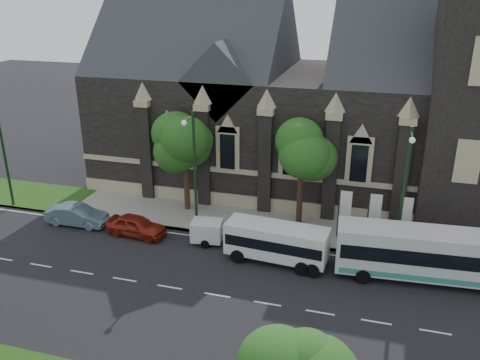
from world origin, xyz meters
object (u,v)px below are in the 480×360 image
(shuttle_bus, at_px, (277,241))
(box_trailer, at_px, (207,231))
(tree_walk_left, at_px, (188,141))
(car_far_red, at_px, (136,226))
(tour_coach, at_px, (432,254))
(sedan, at_px, (77,215))
(street_lamp_near, at_px, (404,188))
(tree_walk_right, at_px, (305,150))
(street_lamp_far, at_px, (1,147))
(banner_flag_left, at_px, (343,208))
(banner_flag_center, at_px, (373,212))
(street_lamp_mid, at_px, (194,167))
(banner_flag_right, at_px, (403,215))

(shuttle_bus, xyz_separation_m, box_trailer, (-5.20, 1.16, -0.55))
(tree_walk_left, bearing_deg, car_far_red, -112.73)
(tour_coach, height_order, sedan, tour_coach)
(street_lamp_near, xyz_separation_m, tour_coach, (1.96, -2.02, -3.31))
(tree_walk_right, distance_m, sedan, 17.69)
(tree_walk_left, xyz_separation_m, street_lamp_far, (-14.20, -3.61, -0.62))
(banner_flag_left, distance_m, tour_coach, 6.92)
(tree_walk_left, bearing_deg, banner_flag_center, -6.89)
(shuttle_bus, bearing_deg, tree_walk_left, 148.84)
(car_far_red, bearing_deg, box_trailer, -81.20)
(tree_walk_right, bearing_deg, street_lamp_mid, -153.35)
(tree_walk_left, relative_size, box_trailer, 2.43)
(car_far_red, bearing_deg, sedan, 91.50)
(street_lamp_mid, xyz_separation_m, sedan, (-9.03, -1.25, -4.34))
(banner_flag_center, relative_size, box_trailer, 1.27)
(street_lamp_far, relative_size, car_far_red, 2.03)
(tree_walk_right, relative_size, sedan, 1.66)
(street_lamp_far, bearing_deg, tree_walk_left, 14.26)
(street_lamp_mid, height_order, street_lamp_far, same)
(banner_flag_center, xyz_separation_m, shuttle_bus, (-5.77, -4.29, -0.90))
(banner_flag_left, height_order, sedan, banner_flag_left)
(tree_walk_right, bearing_deg, street_lamp_near, -28.06)
(box_trailer, distance_m, car_far_red, 5.30)
(street_lamp_mid, height_order, tour_coach, street_lamp_mid)
(street_lamp_near, bearing_deg, shuttle_bus, -162.31)
(street_lamp_near, distance_m, tour_coach, 4.35)
(street_lamp_far, height_order, sedan, street_lamp_far)
(street_lamp_mid, relative_size, banner_flag_center, 2.25)
(box_trailer, bearing_deg, street_lamp_near, -1.99)
(street_lamp_mid, bearing_deg, car_far_red, -158.43)
(street_lamp_far, height_order, banner_flag_right, street_lamp_far)
(banner_flag_center, bearing_deg, car_far_red, -167.93)
(banner_flag_center, distance_m, banner_flag_right, 2.00)
(car_far_red, bearing_deg, tour_coach, -86.16)
(street_lamp_far, distance_m, shuttle_bus, 22.94)
(box_trailer, bearing_deg, street_lamp_mid, 129.59)
(tree_walk_right, distance_m, street_lamp_mid, 8.10)
(shuttle_bus, distance_m, sedan, 15.61)
(tree_walk_right, bearing_deg, sedan, -163.33)
(banner_flag_left, bearing_deg, sedan, -170.73)
(tour_coach, xyz_separation_m, box_trailer, (-14.64, 0.79, -0.87))
(shuttle_bus, bearing_deg, banner_flag_right, 33.55)
(tree_walk_left, distance_m, car_far_red, 7.50)
(street_lamp_far, distance_m, box_trailer, 17.86)
(box_trailer, bearing_deg, tour_coach, -10.62)
(shuttle_bus, distance_m, box_trailer, 5.35)
(street_lamp_near, distance_m, street_lamp_far, 30.00)
(banner_flag_left, xyz_separation_m, banner_flag_right, (4.00, 0.00, 0.00))
(street_lamp_near, bearing_deg, street_lamp_far, 180.00)
(banner_flag_center, height_order, tour_coach, banner_flag_center)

